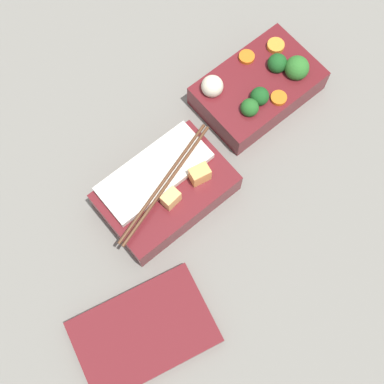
% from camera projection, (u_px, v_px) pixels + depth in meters
% --- Properties ---
extents(ground_plane, '(3.00, 3.00, 0.00)m').
position_uv_depth(ground_plane, '(213.00, 142.00, 0.89)').
color(ground_plane, slate).
extents(bento_tray_vegetable, '(0.20, 0.13, 0.08)m').
position_uv_depth(bento_tray_vegetable, '(258.00, 87.00, 0.89)').
color(bento_tray_vegetable, maroon).
rests_on(bento_tray_vegetable, ground_plane).
extents(bento_tray_rice, '(0.22, 0.13, 0.08)m').
position_uv_depth(bento_tray_rice, '(165.00, 190.00, 0.83)').
color(bento_tray_rice, maroon).
rests_on(bento_tray_rice, ground_plane).
extents(bento_lid, '(0.22, 0.17, 0.02)m').
position_uv_depth(bento_lid, '(144.00, 332.00, 0.78)').
color(bento_lid, maroon).
rests_on(bento_lid, ground_plane).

